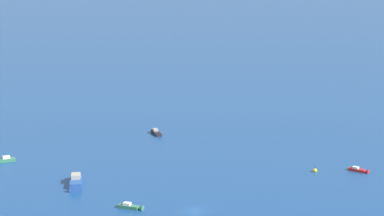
% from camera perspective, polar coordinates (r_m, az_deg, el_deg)
% --- Properties ---
extents(ground_plane, '(2000.00, 2000.00, 0.00)m').
position_cam_1_polar(ground_plane, '(152.50, 0.17, -8.54)').
color(ground_plane, navy).
extents(motorboat_near_centre, '(7.13, 2.61, 2.02)m').
position_cam_1_polar(motorboat_near_centre, '(194.65, -15.59, -4.20)').
color(motorboat_near_centre, '#33704C').
rests_on(motorboat_near_centre, ground_plane).
extents(motorboat_far_stbd, '(4.53, 4.96, 1.55)m').
position_cam_1_polar(motorboat_far_stbd, '(184.49, 13.76, -5.05)').
color(motorboat_far_stbd, '#B21E1E').
rests_on(motorboat_far_stbd, ground_plane).
extents(motorboat_inshore, '(2.34, 7.08, 2.02)m').
position_cam_1_polar(motorboat_inshore, '(217.06, -2.97, -2.08)').
color(motorboat_inshore, black).
rests_on(motorboat_inshore, ground_plane).
extents(motorboat_offshore, '(5.67, 4.52, 1.69)m').
position_cam_1_polar(motorboat_offshore, '(154.00, -5.03, -8.19)').
color(motorboat_offshore, '#33704C').
rests_on(motorboat_offshore, ground_plane).
extents(motorboat_trailing, '(4.05, 11.01, 3.12)m').
position_cam_1_polar(motorboat_trailing, '(170.42, -9.65, -6.16)').
color(motorboat_trailing, '#23478C').
rests_on(motorboat_trailing, ground_plane).
extents(marker_buoy, '(1.10, 1.10, 2.10)m').
position_cam_1_polar(marker_buoy, '(181.98, 10.20, -5.14)').
color(marker_buoy, yellow).
rests_on(marker_buoy, ground_plane).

